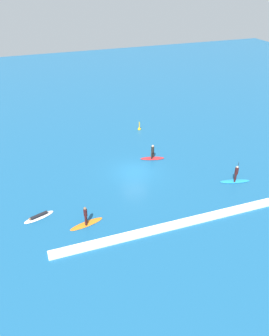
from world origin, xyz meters
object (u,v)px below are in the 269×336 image
Objects in this scene: surfer_on_white_board at (39,216)px; marker_buoy at (139,128)px; surfer_on_orange_board at (86,220)px; surfer_on_blue_board at (235,178)px; surfer_on_red_board at (152,156)px.

marker_buoy reaches higher than surfer_on_white_board.
surfer_on_blue_board is at bearing -8.35° from surfer_on_orange_board.
surfer_on_blue_board reaches higher than surfer_on_red_board.
surfer_on_red_board is 14.71m from surfer_on_white_board.
surfer_on_white_board is (-3.73, 2.28, -0.36)m from surfer_on_orange_board.
surfer_on_red_board reaches higher than marker_buoy.
surfer_on_red_board is 9.45m from surfer_on_blue_board.
marker_buoy is at bearing 43.06° from surfer_on_orange_board.
surfer_on_white_board is 20.35m from marker_buoy.
surfer_on_red_board reaches higher than surfer_on_white_board.
surfer_on_orange_board is at bearing -123.42° from marker_buoy.
surfer_on_white_board is 2.30× the size of marker_buoy.
surfer_on_white_board is 19.46m from surfer_on_blue_board.
surfer_on_red_board is 2.28× the size of marker_buoy.
surfer_on_orange_board is at bearing 129.47° from surfer_on_white_board.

